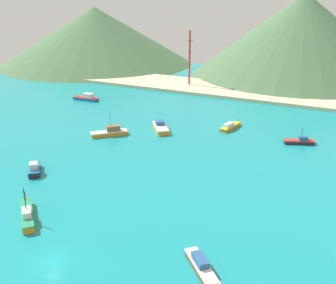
{
  "coord_description": "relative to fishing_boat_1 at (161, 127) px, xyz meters",
  "views": [
    {
      "loc": [
        37.8,
        -36.1,
        37.84
      ],
      "look_at": [
        -5.32,
        48.84,
        1.71
      ],
      "focal_mm": 42.67,
      "sensor_mm": 36.0,
      "label": 1
    }
  ],
  "objects": [
    {
      "name": "hill_central",
      "position": [
        20.73,
        98.2,
        17.89
      ],
      "size": [
        99.36,
        99.36,
        37.57
      ],
      "color": "#476B47",
      "rests_on": "ground"
    },
    {
      "name": "fishing_boat_8",
      "position": [
        37.88,
        7.08,
        -0.19
      ],
      "size": [
        8.03,
        5.01,
        4.38
      ],
      "color": "#232328",
      "rests_on": "ground"
    },
    {
      "name": "beach_strip",
      "position": [
        13.62,
        54.96,
        -0.3
      ],
      "size": [
        247.0,
        25.31,
        1.2
      ],
      "primitive_type": "cube",
      "color": "beige",
      "rests_on": "ground"
    },
    {
      "name": "hill_west",
      "position": [
        -85.68,
        85.97,
        14.12
      ],
      "size": [
        104.93,
        104.93,
        30.04
      ],
      "color": "#476B47",
      "rests_on": "ground"
    },
    {
      "name": "ground",
      "position": [
        13.62,
        -30.4,
        -1.15
      ],
      "size": [
        260.0,
        280.0,
        0.5
      ],
      "color": "teal"
    },
    {
      "name": "fishing_boat_5",
      "position": [
        17.56,
        10.44,
        -0.14
      ],
      "size": [
        3.76,
        9.44,
        2.14
      ],
      "color": "orange",
      "rests_on": "ground"
    },
    {
      "name": "fishing_boat_4",
      "position": [
        1.47,
        -53.13,
        -0.01
      ],
      "size": [
        9.25,
        8.7,
        6.36
      ],
      "color": "orange",
      "rests_on": "ground"
    },
    {
      "name": "fishing_boat_11",
      "position": [
        34.71,
        -52.67,
        -0.13
      ],
      "size": [
        8.59,
        8.62,
        2.27
      ],
      "color": "brown",
      "rests_on": "ground"
    },
    {
      "name": "radio_tower",
      "position": [
        -15.32,
        54.49,
        10.91
      ],
      "size": [
        2.32,
        1.85,
        23.15
      ],
      "color": "#B7332D",
      "rests_on": "ground"
    },
    {
      "name": "fishing_boat_7",
      "position": [
        -11.46,
        -38.16,
        0.05
      ],
      "size": [
        6.36,
        6.65,
        2.67
      ],
      "color": "#232328",
      "rests_on": "ground"
    },
    {
      "name": "fishing_boat_1",
      "position": [
        0.0,
        0.0,
        0.0
      ],
      "size": [
        8.57,
        9.65,
        2.56
      ],
      "color": "orange",
      "rests_on": "ground"
    },
    {
      "name": "fishing_boat_13",
      "position": [
        -40.29,
        17.71,
        0.03
      ],
      "size": [
        9.87,
        3.23,
        2.66
      ],
      "color": "#1E5BA8",
      "rests_on": "ground"
    },
    {
      "name": "fishing_boat_3",
      "position": [
        -10.58,
        -10.16,
        0.07
      ],
      "size": [
        9.18,
        9.12,
        6.51
      ],
      "color": "orange",
      "rests_on": "ground"
    }
  ]
}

